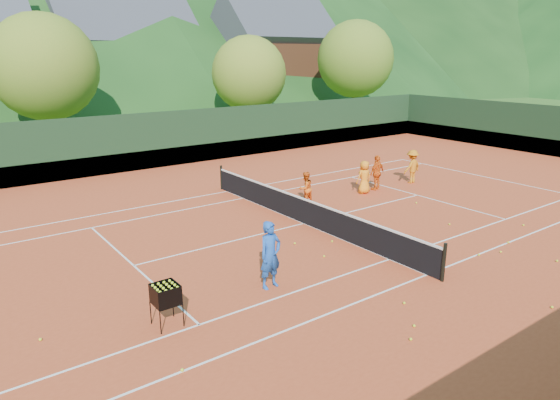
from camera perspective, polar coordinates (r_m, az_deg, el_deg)
ground at (r=18.26m, az=2.75°, el=-2.75°), size 400.00×400.00×0.00m
clay_court at (r=18.25m, az=2.75°, el=-2.72°), size 40.00×24.00×0.02m
coach at (r=13.08m, az=-1.11°, el=-6.29°), size 0.71×0.50×1.83m
student_a at (r=20.33m, az=2.92°, el=1.34°), size 0.70×0.57×1.38m
student_b at (r=22.96m, az=11.02°, el=3.09°), size 0.98×0.51×1.60m
student_c at (r=22.29m, az=9.60°, el=2.59°), size 0.77×0.55×1.47m
student_d at (r=24.61m, az=14.86°, el=3.72°), size 1.06×0.65×1.60m
tennis_ball_0 at (r=10.43m, az=-11.11°, el=-18.53°), size 0.07×0.07×0.07m
tennis_ball_1 at (r=12.03m, az=15.09°, el=-13.71°), size 0.07×0.07×0.07m
tennis_ball_2 at (r=17.96m, az=24.63°, el=-4.43°), size 0.07×0.07×0.07m
tennis_ball_3 at (r=15.32m, az=5.06°, el=-6.42°), size 0.07×0.07×0.07m
tennis_ball_5 at (r=17.68m, az=8.31°, el=-3.37°), size 0.07×0.07×0.07m
tennis_ball_6 at (r=12.30m, az=-25.71°, el=-14.16°), size 0.07×0.07×0.07m
tennis_ball_8 at (r=14.05m, az=28.66°, el=-10.70°), size 0.07×0.07×0.07m
tennis_ball_10 at (r=21.37m, az=15.32°, el=-0.31°), size 0.07×0.07×0.07m
tennis_ball_11 at (r=16.53m, az=21.77°, el=-5.84°), size 0.07×0.07×0.07m
tennis_ball_12 at (r=17.07m, az=29.10°, el=-6.10°), size 0.07×0.07×0.07m
tennis_ball_13 at (r=16.52m, az=5.98°, el=-4.71°), size 0.07×0.07×0.07m
tennis_ball_14 at (r=16.53m, az=9.20°, el=-4.83°), size 0.07×0.07×0.07m
tennis_ball_15 at (r=17.04m, az=23.91°, el=-5.43°), size 0.07×0.07×0.07m
tennis_ball_16 at (r=16.27m, az=1.70°, el=-4.97°), size 0.07×0.07×0.07m
tennis_ball_17 at (r=12.95m, az=14.01°, el=-11.35°), size 0.07×0.07×0.07m
tennis_ball_20 at (r=11.52m, az=14.72°, el=-15.13°), size 0.07×0.07×0.07m
tennis_ball_21 at (r=19.06m, az=18.80°, el=-2.63°), size 0.07×0.07×0.07m
tennis_ball_22 at (r=19.97m, az=26.06°, el=-2.60°), size 0.07×0.07×0.07m
court_lines at (r=18.25m, az=2.75°, el=-2.68°), size 23.83×11.03×0.00m
tennis_net at (r=18.09m, az=2.77°, el=-1.19°), size 0.10×12.07×1.10m
perimeter_fence at (r=17.88m, az=2.80°, el=1.10°), size 40.40×24.24×3.00m
ball_hopper at (r=11.67m, az=-12.94°, el=-10.56°), size 0.57×0.57×1.00m
chalet_mid at (r=50.31m, az=-17.23°, el=14.54°), size 12.65×8.82×11.45m
chalet_right at (r=53.26m, az=-0.87°, el=15.59°), size 11.50×8.82×11.91m
tree_b at (r=34.09m, az=-25.36°, el=13.54°), size 6.40×6.40×8.40m
tree_c at (r=38.56m, az=-3.56°, el=14.21°), size 5.60×5.60×7.35m
tree_d at (r=46.87m, az=8.61°, el=15.63°), size 6.80×6.80×8.93m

